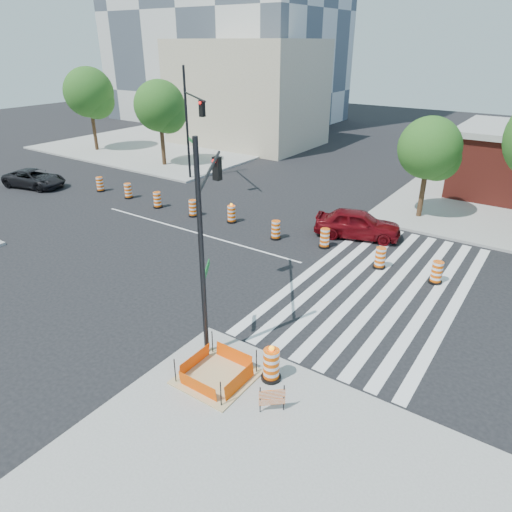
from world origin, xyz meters
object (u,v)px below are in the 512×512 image
object	(u,v)px
red_coupe	(358,224)
dark_suv	(34,178)
signal_pole_se	(207,218)
signal_pole_nw	(191,116)

from	to	relation	value
red_coupe	dark_suv	xyz separation A→B (m)	(-23.40, -4.57, -0.13)
signal_pole_se	signal_pole_nw	bearing A→B (deg)	10.98
dark_suv	signal_pole_se	size ratio (longest dim) A/B	0.64
signal_pole_nw	red_coupe	bearing A→B (deg)	25.52
red_coupe	signal_pole_nw	bearing A→B (deg)	62.35
red_coupe	signal_pole_se	bearing A→B (deg)	158.67
signal_pole_nw	dark_suv	bearing A→B (deg)	-106.83
signal_pole_se	red_coupe	bearing A→B (deg)	-36.42
red_coupe	signal_pole_nw	size ratio (longest dim) A/B	0.57
signal_pole_se	signal_pole_nw	xyz separation A→B (m)	(-13.26, 14.02, 0.50)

